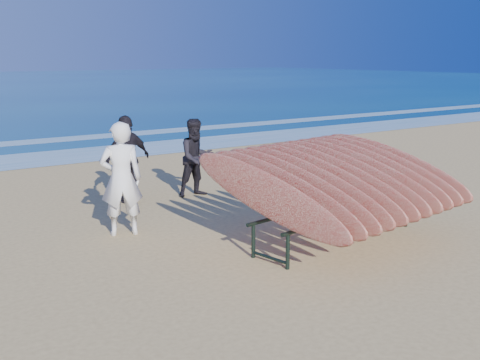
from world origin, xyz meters
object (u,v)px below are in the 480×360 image
(person_dark_a, at_px, (196,158))
(surfboard_rack, at_px, (338,180))
(person_dark_b, at_px, (128,159))
(person_white, at_px, (121,179))

(person_dark_a, bearing_deg, surfboard_rack, -83.66)
(person_dark_a, xyz_separation_m, person_dark_b, (-1.34, 0.34, 0.06))
(surfboard_rack, xyz_separation_m, person_dark_b, (-1.53, 4.19, -0.12))
(person_dark_a, relative_size, person_dark_b, 0.93)
(surfboard_rack, bearing_deg, person_white, 130.21)
(surfboard_rack, xyz_separation_m, person_dark_a, (-0.19, 3.85, -0.18))
(surfboard_rack, distance_m, person_dark_a, 3.85)
(person_white, height_order, person_dark_b, person_white)
(person_white, height_order, person_dark_a, person_white)
(surfboard_rack, bearing_deg, person_dark_a, 84.08)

